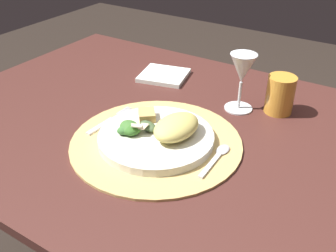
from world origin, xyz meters
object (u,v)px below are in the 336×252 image
object	(u,v)px
dinner_plate	(156,137)
fork	(108,122)
wine_glass	(242,71)
napkin	(164,75)
dining_table	(194,188)
amber_tumbler	(280,95)
spoon	(219,155)

from	to	relation	value
dinner_plate	fork	distance (m)	0.15
dinner_plate	wine_glass	world-z (taller)	wine_glass
dinner_plate	napkin	size ratio (longest dim) A/B	1.91
dining_table	wine_glass	bearing A→B (deg)	78.80
dinner_plate	wine_glass	bearing A→B (deg)	69.83
dining_table	amber_tumbler	distance (m)	0.32
fork	amber_tumbler	world-z (taller)	amber_tumbler
spoon	wine_glass	size ratio (longest dim) A/B	0.87
fork	spoon	xyz separation A→B (m)	(0.29, 0.02, -0.00)
napkin	amber_tumbler	xyz separation A→B (m)	(0.36, -0.02, 0.04)
dinner_plate	amber_tumbler	bearing A→B (deg)	57.78
amber_tumbler	dinner_plate	bearing A→B (deg)	-122.22
amber_tumbler	spoon	bearing A→B (deg)	-98.29
napkin	wine_glass	world-z (taller)	wine_glass
fork	napkin	size ratio (longest dim) A/B	1.12
spoon	amber_tumbler	bearing A→B (deg)	81.71
fork	wine_glass	world-z (taller)	wine_glass
dining_table	wine_glass	xyz separation A→B (m)	(0.03, 0.17, 0.27)
dining_table	dinner_plate	xyz separation A→B (m)	(-0.06, -0.08, 0.18)
spoon	fork	bearing A→B (deg)	-175.74
fork	amber_tumbler	bearing A→B (deg)	41.15
dining_table	napkin	bearing A→B (deg)	136.52
fork	spoon	size ratio (longest dim) A/B	1.16
wine_glass	napkin	bearing A→B (deg)	167.27
dining_table	fork	world-z (taller)	fork
dinner_plate	amber_tumbler	size ratio (longest dim) A/B	2.66
napkin	dinner_plate	bearing A→B (deg)	-59.75
fork	amber_tumbler	size ratio (longest dim) A/B	1.56
spoon	napkin	bearing A→B (deg)	138.74
spoon	amber_tumbler	xyz separation A→B (m)	(0.04, 0.27, 0.04)
dining_table	fork	bearing A→B (deg)	-158.62
dining_table	fork	distance (m)	0.28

